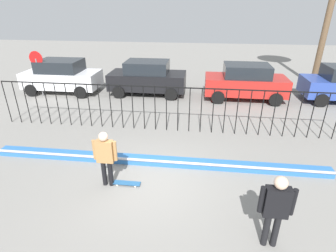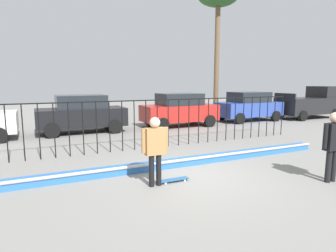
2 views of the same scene
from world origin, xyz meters
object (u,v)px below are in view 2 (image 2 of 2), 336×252
object	(u,v)px
skateboarder	(155,145)
parked_car_blue	(249,106)
camera_operator	(333,141)
skateboard	(174,180)
parked_car_red	(179,110)
pickup_truck	(311,103)
parked_car_black	(81,114)

from	to	relation	value
skateboarder	parked_car_blue	bearing A→B (deg)	17.95
camera_operator	parked_car_blue	xyz separation A→B (m)	(5.96, 10.14, -0.11)
skateboard	camera_operator	bearing A→B (deg)	-20.22
skateboarder	parked_car_blue	size ratio (longest dim) A/B	0.40
parked_car_red	parked_car_blue	xyz separation A→B (m)	(5.21, 0.18, 0.00)
skateboard	pickup_truck	world-z (taller)	pickup_truck
pickup_truck	camera_operator	bearing A→B (deg)	-143.74
parked_car_blue	skateboard	bearing A→B (deg)	-141.86
parked_car_red	parked_car_blue	world-z (taller)	same
skateboarder	camera_operator	distance (m)	4.50
skateboarder	parked_car_blue	xyz separation A→B (m)	(10.15, 8.52, -0.06)
parked_car_red	skateboard	bearing A→B (deg)	-120.25
skateboard	camera_operator	distance (m)	4.15
skateboard	parked_car_red	xyz separation A→B (m)	(4.41, 8.28, 0.91)
camera_operator	parked_car_blue	world-z (taller)	parked_car_blue
parked_car_red	pickup_truck	world-z (taller)	pickup_truck
skateboarder	parked_car_red	world-z (taller)	parked_car_red
pickup_truck	skateboard	bearing A→B (deg)	-156.50
camera_operator	parked_car_black	xyz separation A→B (m)	(-4.68, 10.19, -0.11)
parked_car_red	parked_car_black	bearing A→B (deg)	175.34
skateboarder	parked_car_blue	distance (m)	13.25
skateboard	parked_car_black	size ratio (longest dim) A/B	0.19
camera_operator	parked_car_black	size ratio (longest dim) A/B	0.42
parked_car_blue	pickup_truck	size ratio (longest dim) A/B	0.91
skateboarder	skateboard	xyz separation A→B (m)	(0.54, 0.05, -0.97)
parked_car_black	parked_car_red	world-z (taller)	same
parked_car_blue	pickup_truck	bearing A→B (deg)	-10.72
parked_car_red	pickup_truck	size ratio (longest dim) A/B	0.91
skateboard	parked_car_black	distance (m)	8.62
parked_car_black	pickup_truck	xyz separation A→B (m)	(15.64, -0.71, 0.06)
parked_car_blue	parked_car_black	bearing A→B (deg)	176.52
skateboarder	pickup_truck	size ratio (longest dim) A/B	0.36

